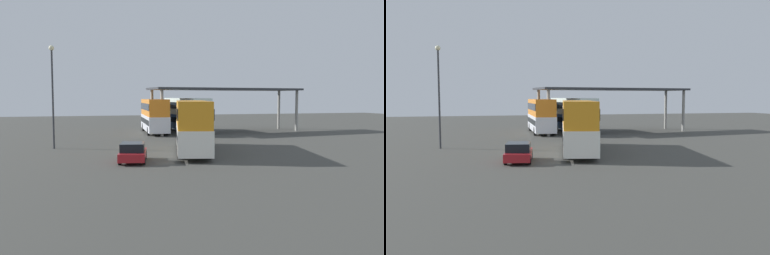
% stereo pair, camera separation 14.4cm
% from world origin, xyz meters
% --- Properties ---
extents(ground_plane, '(140.00, 140.00, 0.00)m').
position_xyz_m(ground_plane, '(0.00, 0.00, 0.00)').
color(ground_plane, '#43423D').
extents(double_decker_main, '(4.82, 11.84, 4.16)m').
position_xyz_m(double_decker_main, '(0.67, 3.69, 2.29)').
color(double_decker_main, white).
rests_on(double_decker_main, ground_plane).
extents(parked_hatchback, '(2.36, 3.89, 1.35)m').
position_xyz_m(parked_hatchback, '(-4.54, -0.15, 0.67)').
color(parked_hatchback, '#A51A20').
rests_on(parked_hatchback, ground_plane).
extents(double_decker_near_canopy, '(2.92, 10.88, 4.21)m').
position_xyz_m(double_decker_near_canopy, '(0.51, 21.62, 2.31)').
color(double_decker_near_canopy, white).
rests_on(double_decker_near_canopy, ground_plane).
extents(double_decker_mid_row, '(3.89, 10.96, 4.35)m').
position_xyz_m(double_decker_mid_row, '(4.66, 21.66, 2.38)').
color(double_decker_mid_row, navy).
rests_on(double_decker_mid_row, ground_plane).
extents(depot_canopy, '(20.15, 7.63, 5.60)m').
position_xyz_m(depot_canopy, '(9.51, 19.94, 5.20)').
color(depot_canopy, '#33353A').
rests_on(depot_canopy, ground_plane).
extents(lamppost_tall, '(0.44, 0.44, 8.86)m').
position_xyz_m(lamppost_tall, '(-10.39, 8.71, 5.48)').
color(lamppost_tall, '#33353A').
rests_on(lamppost_tall, ground_plane).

